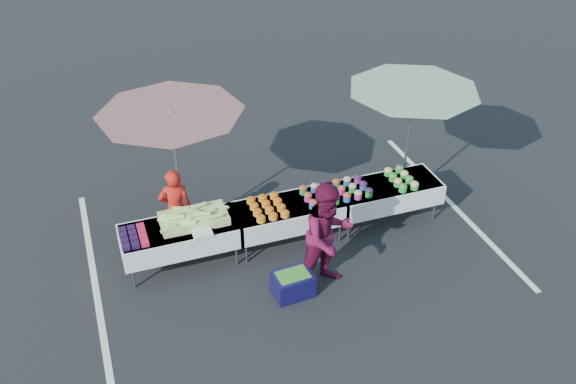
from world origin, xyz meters
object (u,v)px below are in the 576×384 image
object	(u,v)px
customer	(328,236)
umbrella_left	(172,123)
table_right	(386,192)
table_center	(288,213)
umbrella_right	(412,100)
table_left	(180,236)
vendor	(176,208)
storage_bin	(293,284)

from	to	relation	value
customer	umbrella_left	world-z (taller)	umbrella_left
table_right	customer	distance (m)	2.01
table_center	table_right	xyz separation A→B (m)	(1.80, 0.00, 0.00)
customer	umbrella_right	world-z (taller)	umbrella_right
table_center	table_right	distance (m)	1.80
table_center	table_left	bearing A→B (deg)	180.00
table_right	umbrella_right	distance (m)	1.63
vendor	customer	xyz separation A→B (m)	(1.96, -1.73, 0.18)
umbrella_left	storage_bin	xyz separation A→B (m)	(1.25, -2.05, -1.94)
vendor	storage_bin	bearing A→B (deg)	132.54
umbrella_left	table_right	bearing A→B (deg)	-13.17
table_center	umbrella_left	bearing A→B (deg)	153.71
table_right	umbrella_left	bearing A→B (deg)	166.83
table_center	vendor	world-z (taller)	vendor
table_left	umbrella_left	distance (m)	1.76
table_right	vendor	distance (m)	3.59
table_left	table_center	world-z (taller)	same
table_left	umbrella_left	bearing A→B (deg)	77.27
table_left	table_center	size ratio (longest dim) A/B	1.00
customer	storage_bin	distance (m)	0.92
table_left	storage_bin	xyz separation A→B (m)	(1.43, -1.25, -0.38)
table_center	umbrella_right	world-z (taller)	umbrella_right
umbrella_right	customer	bearing A→B (deg)	-143.56
storage_bin	umbrella_right	bearing A→B (deg)	27.19
table_center	customer	world-z (taller)	customer
vendor	storage_bin	xyz separation A→B (m)	(1.38, -1.80, -0.53)
table_center	table_right	bearing A→B (deg)	0.00
table_right	storage_bin	xyz separation A→B (m)	(-2.17, -1.25, -0.38)
table_left	table_center	xyz separation A→B (m)	(1.80, 0.00, 0.00)
customer	storage_bin	bearing A→B (deg)	172.89
storage_bin	table_right	bearing A→B (deg)	25.88
table_right	umbrella_left	xyz separation A→B (m)	(-3.42, 0.80, 1.55)
storage_bin	umbrella_left	bearing A→B (deg)	117.42
vendor	umbrella_right	distance (m)	4.31
table_right	vendor	size ratio (longest dim) A/B	1.28
table_center	vendor	distance (m)	1.84
umbrella_left	umbrella_right	world-z (taller)	umbrella_left
table_center	vendor	bearing A→B (deg)	162.52
vendor	customer	bearing A→B (deg)	143.53
table_left	table_center	distance (m)	1.80
vendor	storage_bin	world-z (taller)	vendor
umbrella_left	table_center	bearing A→B (deg)	-26.29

